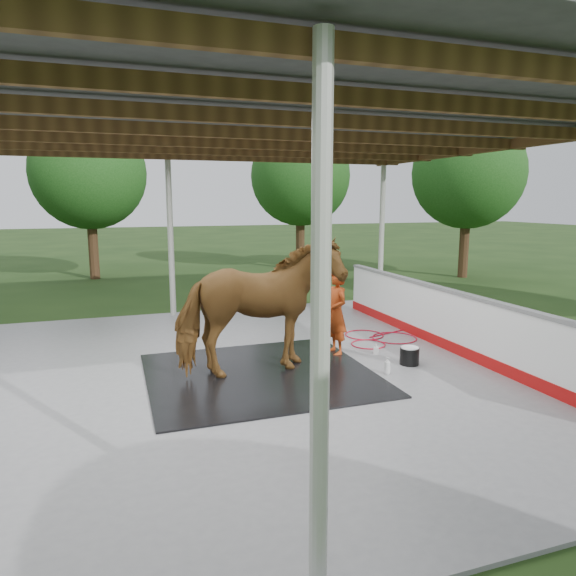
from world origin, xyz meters
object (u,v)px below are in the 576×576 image
object	(u,v)px
horse	(259,307)
dasher_board	(451,322)
wash_bucket	(409,355)
handler	(336,313)

from	to	relation	value
horse	dasher_board	bearing A→B (deg)	-91.75
dasher_board	wash_bucket	xyz separation A→B (m)	(-1.20, -0.51, -0.39)
dasher_board	handler	world-z (taller)	handler
horse	handler	distance (m)	1.79
handler	wash_bucket	world-z (taller)	handler
dasher_board	horse	distance (m)	3.83
dasher_board	wash_bucket	world-z (taller)	dasher_board
dasher_board	horse	world-z (taller)	horse
dasher_board	handler	xyz separation A→B (m)	(-2.15, 0.46, 0.23)
dasher_board	handler	size ratio (longest dim) A/B	5.16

